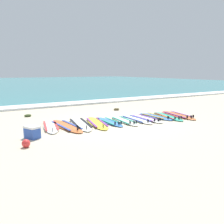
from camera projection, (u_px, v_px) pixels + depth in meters
name	position (u px, v px, depth m)	size (l,w,h in m)	color
ground_plane	(115.00, 123.00, 9.03)	(80.00, 80.00, 0.00)	#C1B599
sea	(9.00, 83.00, 38.79)	(80.00, 60.00, 0.10)	teal
wave_foam_strip	(67.00, 104.00, 13.82)	(80.00, 1.27, 0.11)	white
surfboard_0	(51.00, 126.00, 8.31)	(0.94, 2.20, 0.18)	white
surfboard_1	(66.00, 126.00, 8.37)	(0.78, 2.44, 0.18)	orange
surfboard_2	(80.00, 124.00, 8.70)	(1.00, 2.50, 0.18)	silver
surfboard_3	(97.00, 123.00, 8.85)	(1.06, 2.40, 0.18)	yellow
surfboard_4	(109.00, 122.00, 9.05)	(0.50, 1.92, 0.18)	#3875CC
surfboard_5	(124.00, 121.00, 9.24)	(0.64, 2.02, 0.18)	silver
surfboard_6	(136.00, 119.00, 9.53)	(0.54, 2.11, 0.18)	white
surfboard_7	(146.00, 118.00, 9.68)	(0.51, 2.04, 0.18)	silver
surfboard_8	(155.00, 116.00, 10.11)	(0.58, 1.99, 0.18)	#3875CC
surfboard_9	(167.00, 116.00, 10.16)	(0.95, 2.24, 0.18)	#2DB793
surfboard_10	(178.00, 115.00, 10.43)	(0.93, 2.36, 0.18)	orange
cooler_box	(32.00, 132.00, 6.93)	(0.48, 0.55, 0.38)	#2D51B2
beach_ball	(26.00, 143.00, 6.10)	(0.22, 0.22, 0.22)	red
seaweed_clump_near_shoreline	(28.00, 115.00, 10.23)	(0.31, 0.25, 0.11)	#384723
seaweed_clump_mid_sand	(116.00, 109.00, 11.92)	(0.31, 0.25, 0.11)	#4C4228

